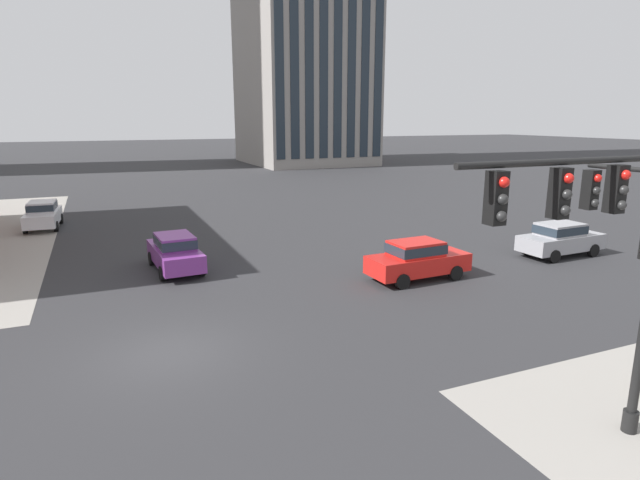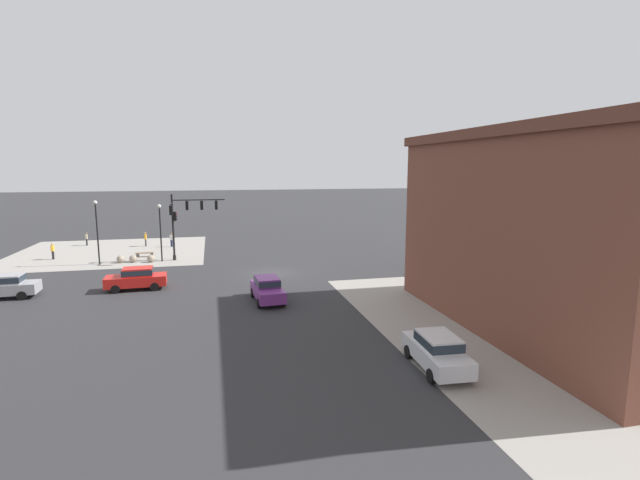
% 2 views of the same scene
% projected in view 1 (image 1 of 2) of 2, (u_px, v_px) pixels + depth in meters
% --- Properties ---
extents(ground_plane, '(320.00, 320.00, 0.00)m').
position_uv_depth(ground_plane, '(169.00, 353.00, 15.32)').
color(ground_plane, '#2D2D30').
extents(traffic_signal_main, '(5.27, 2.09, 6.61)m').
position_uv_depth(traffic_signal_main, '(611.00, 241.00, 10.21)').
color(traffic_signal_main, black).
rests_on(traffic_signal_main, ground).
extents(car_main_northbound_near, '(4.46, 2.01, 1.68)m').
position_uv_depth(car_main_northbound_near, '(560.00, 238.00, 25.91)').
color(car_main_northbound_near, '#99999E').
rests_on(car_main_northbound_near, ground).
extents(car_main_northbound_far, '(2.06, 4.48, 1.68)m').
position_uv_depth(car_main_northbound_far, '(43.00, 214.00, 32.48)').
color(car_main_northbound_far, silver).
rests_on(car_main_northbound_far, ground).
extents(car_main_southbound_near, '(4.48, 2.04, 1.68)m').
position_uv_depth(car_main_southbound_near, '(417.00, 258.00, 22.13)').
color(car_main_southbound_near, red).
rests_on(car_main_southbound_near, ground).
extents(car_main_southbound_far, '(2.11, 4.51, 1.68)m').
position_uv_depth(car_main_southbound_far, '(175.00, 251.00, 23.39)').
color(car_main_southbound_far, '#7A3389').
rests_on(car_main_southbound_far, ground).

